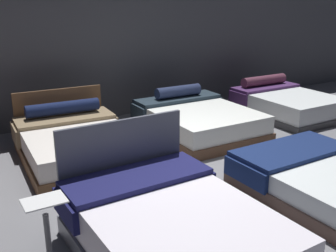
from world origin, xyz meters
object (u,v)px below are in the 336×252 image
at_px(bed_1, 171,231).
at_px(bed_5, 76,142).
at_px(bed_2, 332,183).
at_px(bed_6, 198,120).
at_px(bed_7, 286,104).

relative_size(bed_1, bed_5, 0.98).
relative_size(bed_2, bed_6, 1.05).
height_order(bed_6, bed_7, bed_6).
distance_m(bed_5, bed_6, 2.21).
relative_size(bed_5, bed_6, 1.03).
xyz_separation_m(bed_1, bed_2, (2.23, -0.02, -0.08)).
distance_m(bed_1, bed_5, 2.78).
height_order(bed_5, bed_6, bed_5).
bearing_deg(bed_2, bed_1, 179.08).
distance_m(bed_2, bed_6, 2.79).
bearing_deg(bed_2, bed_5, 127.53).
relative_size(bed_2, bed_5, 1.02).
distance_m(bed_6, bed_7, 2.22).
xyz_separation_m(bed_1, bed_5, (0.05, 2.78, -0.03)).
relative_size(bed_6, bed_7, 1.06).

